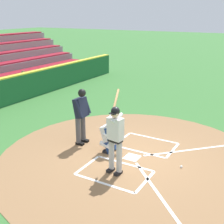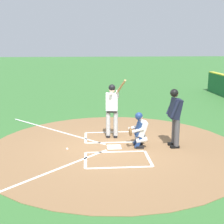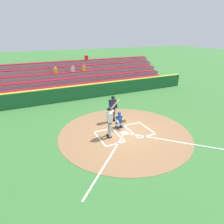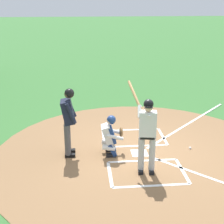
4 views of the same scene
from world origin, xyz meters
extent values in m
plane|color=#387033|center=(0.00, 0.00, 0.00)|extent=(120.00, 120.00, 0.00)
cylinder|color=olive|center=(0.00, 0.00, 0.01)|extent=(8.00, 8.00, 0.01)
cube|color=white|center=(0.00, 0.00, 0.01)|extent=(0.44, 0.44, 0.01)
cube|color=white|center=(-1.05, -0.90, 0.01)|extent=(1.20, 0.08, 0.01)
cube|color=white|center=(-1.05, 0.90, 0.01)|extent=(1.20, 0.08, 0.01)
cube|color=white|center=(-0.45, 0.00, 0.01)|extent=(0.08, 1.80, 0.01)
cube|color=white|center=(-1.65, 0.00, 0.01)|extent=(0.08, 1.80, 0.01)
cube|color=white|center=(1.05, -0.90, 0.01)|extent=(1.20, 0.08, 0.01)
cube|color=white|center=(1.05, 0.90, 0.01)|extent=(1.20, 0.08, 0.01)
cube|color=white|center=(0.45, 0.00, 0.01)|extent=(0.08, 1.80, 0.01)
cube|color=white|center=(1.65, 0.00, 0.01)|extent=(0.08, 1.80, 0.01)
cube|color=white|center=(2.10, 2.10, 0.01)|extent=(3.73, 3.73, 0.01)
cube|color=white|center=(-2.10, 2.10, 0.01)|extent=(3.73, 3.73, 0.01)
cylinder|color=#BCBCBC|center=(1.03, 0.12, 0.50)|extent=(0.15, 0.15, 0.84)
cube|color=black|center=(1.07, 0.11, 0.04)|extent=(0.28, 0.16, 0.09)
cylinder|color=#BCBCBC|center=(0.99, -0.14, 0.50)|extent=(0.15, 0.15, 0.84)
cube|color=black|center=(1.03, -0.14, 0.04)|extent=(0.28, 0.16, 0.09)
cube|color=black|center=(1.01, -0.01, 0.97)|extent=(0.27, 0.37, 0.10)
cube|color=white|center=(1.01, -0.01, 1.28)|extent=(0.30, 0.43, 0.60)
sphere|color=beige|center=(1.03, -0.01, 1.69)|extent=(0.21, 0.21, 0.21)
sphere|color=black|center=(1.01, -0.01, 1.76)|extent=(0.23, 0.23, 0.23)
cube|color=black|center=(1.12, -0.03, 1.73)|extent=(0.14, 0.19, 0.02)
cylinder|color=white|center=(0.96, 0.01, 1.56)|extent=(0.44, 0.16, 0.21)
cylinder|color=white|center=(0.93, -0.20, 1.56)|extent=(0.28, 0.13, 0.29)
cylinder|color=#AD7F4C|center=(0.55, -0.27, 1.86)|extent=(0.71, 0.26, 0.53)
cylinder|color=#AD7F4C|center=(0.88, -0.17, 1.62)|extent=(0.09, 0.10, 0.08)
cube|color=black|center=(-0.18, -0.79, 0.04)|extent=(0.13, 0.26, 0.09)
cube|color=navy|center=(-0.18, -0.75, 0.20)|extent=(0.13, 0.25, 0.37)
cylinder|color=silver|center=(-0.18, -0.85, 0.28)|extent=(0.16, 0.36, 0.21)
cube|color=black|center=(0.14, -0.80, 0.04)|extent=(0.13, 0.26, 0.09)
cube|color=navy|center=(0.14, -0.76, 0.20)|extent=(0.13, 0.25, 0.37)
cylinder|color=silver|center=(0.14, -0.86, 0.28)|extent=(0.16, 0.36, 0.21)
cube|color=silver|center=(-0.02, -0.86, 0.62)|extent=(0.41, 0.37, 0.52)
cube|color=navy|center=(-0.02, -0.75, 0.62)|extent=(0.42, 0.23, 0.46)
sphere|color=beige|center=(-0.02, -0.79, 0.99)|extent=(0.21, 0.21, 0.21)
sphere|color=navy|center=(-0.02, -0.77, 1.01)|extent=(0.24, 0.24, 0.24)
cylinder|color=silver|center=(-0.22, -0.69, 0.60)|extent=(0.10, 0.45, 0.20)
cylinder|color=silver|center=(0.18, -0.70, 0.60)|extent=(0.10, 0.45, 0.20)
ellipsoid|color=brown|center=(-0.21, -0.49, 0.57)|extent=(0.28, 0.11, 0.28)
cylinder|color=#4C4C51|center=(-0.23, -1.94, 0.51)|extent=(0.16, 0.16, 0.86)
cube|color=black|center=(-0.24, -1.89, 0.04)|extent=(0.13, 0.28, 0.09)
cylinder|color=#4C4C51|center=(0.05, -1.94, 0.51)|extent=(0.16, 0.16, 0.86)
cube|color=black|center=(0.04, -1.89, 0.04)|extent=(0.13, 0.28, 0.09)
cube|color=#191E33|center=(-0.10, -1.90, 1.25)|extent=(0.45, 0.37, 0.66)
sphere|color=brown|center=(-0.10, -1.86, 1.72)|extent=(0.22, 0.22, 0.22)
sphere|color=black|center=(-0.10, -1.84, 1.74)|extent=(0.25, 0.25, 0.25)
cylinder|color=#191E33|center=(-0.34, -1.82, 1.28)|extent=(0.10, 0.29, 0.56)
cylinder|color=#191E33|center=(0.14, -1.82, 1.28)|extent=(0.10, 0.29, 0.56)
sphere|color=white|center=(-0.13, 1.47, 0.04)|extent=(0.07, 0.07, 0.07)
camera|label=1|loc=(7.21, 3.48, 4.13)|focal=47.60mm
camera|label=2|loc=(-9.29, 0.80, 3.28)|focal=49.73mm
camera|label=3|loc=(5.24, 9.24, 5.77)|focal=31.41mm
camera|label=4|loc=(8.02, -1.48, 4.11)|focal=52.81mm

